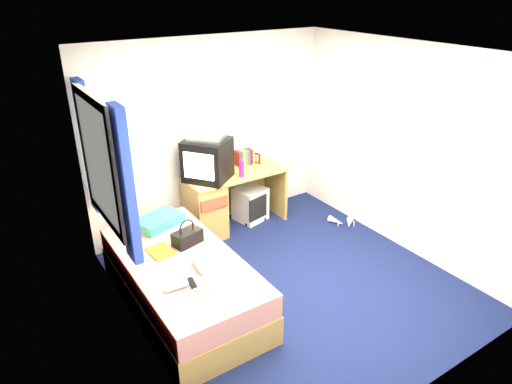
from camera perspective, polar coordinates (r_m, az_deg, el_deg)
ground at (r=5.03m, az=4.25°, el=-11.25°), size 3.40×3.40×0.00m
room_shell at (r=4.33m, az=4.86°, el=4.42°), size 3.40×3.40×3.40m
bed at (r=4.63m, az=-9.13°, el=-11.02°), size 1.01×2.00×0.54m
pillow at (r=5.06m, az=-12.00°, el=-3.56°), size 0.56×0.44×0.11m
desk at (r=5.81m, az=-4.98°, el=-1.24°), size 1.30×0.55×0.75m
storage_cube at (r=6.13m, az=-0.73°, el=-1.48°), size 0.44×0.44×0.46m
crt_tv at (r=5.53m, az=-6.10°, el=4.06°), size 0.68×0.68×0.50m
vcr at (r=5.43m, az=-6.22°, el=6.94°), size 0.50×0.51×0.08m
book_row at (r=6.00m, az=-1.44°, el=4.38°), size 0.24×0.13×0.20m
picture_frame at (r=6.05m, az=0.08°, el=4.28°), size 0.05×0.12×0.14m
pink_water_bottle at (r=5.61m, az=-1.81°, el=2.91°), size 0.08×0.08×0.21m
aerosol_can at (r=5.73m, az=-4.07°, el=3.13°), size 0.05×0.05×0.17m
handbag at (r=4.66m, az=-8.59°, el=-5.56°), size 0.32×0.23×0.28m
towel at (r=4.32m, az=-5.53°, el=-8.55°), size 0.32×0.27×0.10m
magazine at (r=4.61m, az=-11.85°, el=-7.28°), size 0.23×0.29×0.01m
water_bottle at (r=4.07m, az=-9.95°, el=-11.45°), size 0.20×0.08×0.07m
colour_swatch_fan at (r=4.03m, az=-6.31°, el=-12.09°), size 0.20×0.20×0.01m
remote_control at (r=4.12m, az=-7.98°, el=-11.22°), size 0.07×0.17×0.02m
window_assembly at (r=4.47m, az=-18.58°, el=3.36°), size 0.11×1.42×1.40m
white_heels at (r=6.18m, az=10.78°, el=-3.73°), size 0.29×0.36×0.09m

